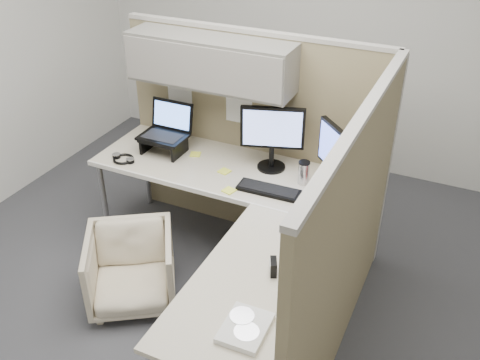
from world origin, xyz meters
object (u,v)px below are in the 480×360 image
at_px(monitor_left, 272,133).
at_px(keyboard, 269,190).
at_px(desk, 235,212).
at_px(office_chair, 131,266).

distance_m(monitor_left, keyboard, 0.41).
xyz_separation_m(monitor_left, keyboard, (0.10, -0.30, -0.26)).
distance_m(desk, keyboard, 0.28).
xyz_separation_m(office_chair, keyboard, (0.73, 0.60, 0.45)).
relative_size(desk, monitor_left, 4.29).
relative_size(monitor_left, keyboard, 1.11).
distance_m(office_chair, monitor_left, 1.31).
height_order(office_chair, keyboard, keyboard).
xyz_separation_m(desk, office_chair, (-0.61, -0.35, -0.40)).
bearing_deg(desk, monitor_left, 87.64).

